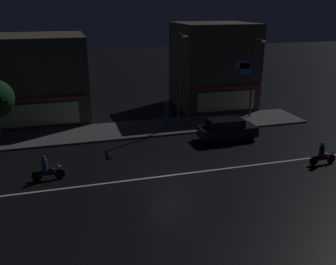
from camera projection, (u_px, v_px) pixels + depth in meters
ground_plane at (169, 176)px, 22.34m from camera, size 140.00×140.00×0.00m
lane_divider_stripe at (169, 176)px, 22.34m from camera, size 27.45×0.16×0.01m
sidewalk_far at (139, 129)px, 30.49m from camera, size 28.89×4.25×0.14m
storefront_left_block at (213, 66)px, 36.48m from camera, size 7.11×7.03×8.11m
storefront_center_block at (27, 78)px, 32.64m from camera, size 10.17×8.09×7.29m
streetlamp_west at (179, 74)px, 29.26m from camera, size 0.44×1.64×7.53m
streetlamp_mid at (254, 71)px, 32.25m from camera, size 0.44×1.64×6.92m
pedestrian_on_sidewalk at (167, 113)px, 31.52m from camera, size 0.36×0.36×1.93m
parked_car_near_kerb at (227, 129)px, 27.95m from camera, size 4.30×1.98×1.67m
motorcycle_lead at (322, 155)px, 23.74m from camera, size 1.90×0.60×1.52m
motorcycle_following at (47, 170)px, 21.63m from camera, size 1.90×0.60×1.52m
traffic_cone at (225, 129)px, 29.78m from camera, size 0.36×0.36×0.55m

